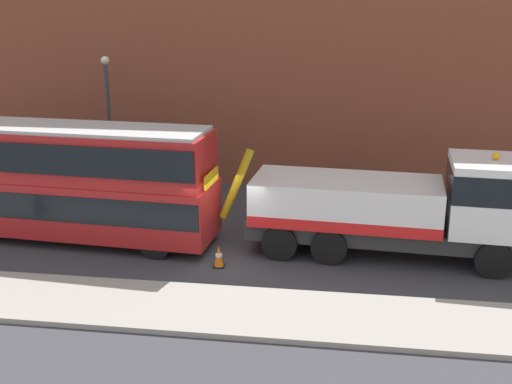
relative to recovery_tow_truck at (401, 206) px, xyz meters
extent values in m
plane|color=#38383D|center=(-5.58, -0.52, -1.76)|extent=(120.00, 120.00, 0.00)
cube|color=gray|center=(-5.58, -4.72, -1.68)|extent=(60.00, 2.80, 0.15)
cube|color=brown|center=(-5.58, 8.17, 6.24)|extent=(60.00, 1.20, 16.00)
cube|color=#2D2D2D|center=(-0.48, 0.03, -0.90)|extent=(9.13, 2.84, 0.55)
cube|color=white|center=(2.71, -0.19, 0.52)|extent=(2.78, 2.78, 2.30)
cube|color=black|center=(2.71, -0.19, 0.97)|extent=(2.81, 2.81, 0.90)
cube|color=silver|center=(-1.78, 0.13, 0.07)|extent=(6.27, 3.03, 1.40)
cube|color=red|center=(-1.78, 0.13, -0.45)|extent=(6.27, 3.08, 0.36)
cylinder|color=#B79914|center=(-5.48, 0.39, 0.37)|extent=(1.25, 0.37, 2.52)
sphere|color=orange|center=(2.71, -0.19, 1.79)|extent=(0.24, 0.24, 0.24)
cylinder|color=black|center=(2.89, 0.91, -1.18)|extent=(1.18, 0.42, 1.16)
cylinder|color=black|center=(2.73, -1.31, -1.18)|extent=(1.18, 0.42, 1.16)
cylinder|color=black|center=(-2.10, 1.26, -1.18)|extent=(1.18, 0.42, 1.16)
cylinder|color=black|center=(-2.25, -0.95, -1.18)|extent=(1.18, 0.42, 1.16)
cylinder|color=black|center=(-3.69, 1.38, -1.18)|extent=(1.18, 0.42, 1.16)
cylinder|color=black|center=(-3.85, -0.84, -1.18)|extent=(1.18, 0.42, 1.16)
cube|color=#AD1E1E|center=(-11.69, 0.03, -0.47)|extent=(11.15, 3.27, 1.90)
cube|color=#AD1E1E|center=(-11.69, 0.03, 1.33)|extent=(10.92, 3.16, 1.70)
cube|color=black|center=(-11.69, 0.03, -0.22)|extent=(11.04, 3.32, 0.90)
cube|color=black|center=(-11.69, 0.03, 1.43)|extent=(10.82, 3.30, 1.00)
cube|color=#B2B2B2|center=(-11.69, 0.03, 2.24)|extent=(10.70, 3.04, 0.12)
cube|color=yellow|center=(-6.18, -0.36, 0.78)|extent=(0.17, 1.50, 0.44)
cylinder|color=black|center=(-7.72, 0.83, -1.24)|extent=(1.06, 0.37, 1.04)
cylinder|color=black|center=(-7.87, -1.32, -1.24)|extent=(1.06, 0.37, 1.04)
cone|color=orange|center=(-5.70, -1.70, -1.40)|extent=(0.32, 0.32, 0.72)
cylinder|color=white|center=(-5.70, -1.70, -1.36)|extent=(0.21, 0.21, 0.10)
cube|color=black|center=(-5.70, -1.70, -1.74)|extent=(0.36, 0.36, 0.04)
cylinder|color=#38383D|center=(-12.01, 5.97, 0.99)|extent=(0.16, 0.16, 5.50)
sphere|color=#EAE5C6|center=(-12.01, 5.97, 3.89)|extent=(0.36, 0.36, 0.36)
camera|label=1|loc=(-1.88, -20.04, 6.50)|focal=44.79mm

